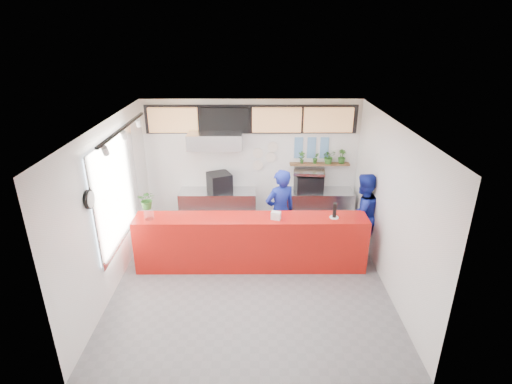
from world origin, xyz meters
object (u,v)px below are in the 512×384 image
(panini_oven, at_px, (219,182))
(staff_right, at_px, (362,214))
(service_counter, at_px, (251,242))
(espresso_machine, at_px, (309,183))
(staff_center, at_px, (280,212))
(pepper_mill, at_px, (335,210))

(panini_oven, distance_m, staff_right, 3.29)
(service_counter, relative_size, staff_right, 2.53)
(espresso_machine, relative_size, staff_center, 0.34)
(staff_center, bearing_deg, service_counter, 20.77)
(service_counter, xyz_separation_m, staff_center, (0.60, 0.60, 0.38))
(pepper_mill, bearing_deg, service_counter, 179.04)
(service_counter, xyz_separation_m, espresso_machine, (1.34, 1.80, 0.55))
(staff_center, xyz_separation_m, pepper_mill, (0.99, -0.63, 0.33))
(pepper_mill, bearing_deg, staff_right, 40.15)
(service_counter, xyz_separation_m, staff_right, (2.29, 0.56, 0.34))
(panini_oven, height_order, staff_right, staff_right)
(panini_oven, height_order, pepper_mill, pepper_mill)
(espresso_machine, height_order, staff_right, staff_right)
(staff_center, height_order, staff_right, staff_center)
(service_counter, relative_size, panini_oven, 9.16)
(espresso_machine, bearing_deg, service_counter, -132.63)
(service_counter, distance_m, staff_center, 0.93)
(espresso_machine, height_order, staff_center, staff_center)
(espresso_machine, distance_m, staff_right, 1.58)
(staff_center, bearing_deg, staff_right, 154.69)
(espresso_machine, distance_m, pepper_mill, 1.85)
(staff_center, distance_m, pepper_mill, 1.22)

